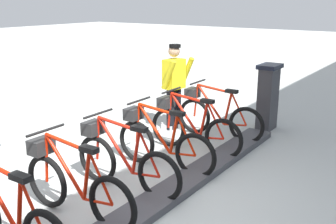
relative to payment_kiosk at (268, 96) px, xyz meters
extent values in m
plane|color=silver|center=(-0.05, 3.84, -0.67)|extent=(60.00, 60.00, 0.00)
cube|color=#47474C|center=(-0.05, 3.84, -0.62)|extent=(0.44, 6.83, 0.10)
cube|color=#38383D|center=(0.00, 0.00, -0.07)|extent=(0.28, 0.44, 1.20)
cube|color=#194C8C|center=(0.15, 0.00, 0.28)|extent=(0.03, 0.30, 0.40)
cube|color=black|center=(0.00, 0.00, 0.57)|extent=(0.36, 0.52, 0.08)
torus|color=black|center=(-0.03, 1.02, -0.33)|extent=(0.67, 0.08, 0.67)
torus|color=black|center=(1.02, 1.04, -0.33)|extent=(0.67, 0.08, 0.67)
cylinder|color=red|center=(0.68, 1.03, -0.05)|extent=(0.60, 0.06, 0.70)
cylinder|color=red|center=(0.34, 1.03, -0.09)|extent=(0.16, 0.05, 0.61)
cylinder|color=red|center=(0.62, 1.03, 0.25)|extent=(0.69, 0.06, 0.11)
cylinder|color=red|center=(0.18, 1.02, -0.36)|extent=(0.43, 0.04, 0.09)
cylinder|color=red|center=(0.12, 1.02, -0.06)|extent=(0.33, 0.04, 0.56)
cylinder|color=red|center=(0.99, 1.04, -0.02)|extent=(0.10, 0.04, 0.62)
cube|color=black|center=(0.28, 1.02, 0.24)|extent=(0.22, 0.10, 0.06)
cylinder|color=black|center=(0.96, 1.04, 0.33)|extent=(0.04, 0.54, 0.03)
cube|color=#2D2D2D|center=(1.07, 1.04, 0.11)|extent=(0.21, 0.28, 0.18)
torus|color=black|center=(-0.03, 1.88, -0.33)|extent=(0.67, 0.08, 0.67)
torus|color=black|center=(1.02, 1.90, -0.33)|extent=(0.67, 0.08, 0.67)
cylinder|color=red|center=(0.68, 1.89, -0.05)|extent=(0.60, 0.06, 0.70)
cylinder|color=red|center=(0.34, 1.89, -0.09)|extent=(0.16, 0.05, 0.61)
cylinder|color=red|center=(0.62, 1.89, 0.25)|extent=(0.69, 0.06, 0.11)
cylinder|color=red|center=(0.18, 1.88, -0.36)|extent=(0.43, 0.04, 0.09)
cylinder|color=red|center=(0.12, 1.88, -0.06)|extent=(0.33, 0.04, 0.56)
cylinder|color=red|center=(0.99, 1.90, -0.02)|extent=(0.10, 0.04, 0.62)
cube|color=black|center=(0.28, 1.89, 0.24)|extent=(0.22, 0.10, 0.06)
cylinder|color=black|center=(0.96, 1.90, 0.33)|extent=(0.04, 0.54, 0.03)
cube|color=#2D2D2D|center=(1.07, 1.90, 0.11)|extent=(0.21, 0.28, 0.18)
torus|color=black|center=(-0.03, 2.74, -0.33)|extent=(0.67, 0.08, 0.67)
torus|color=black|center=(1.02, 2.76, -0.33)|extent=(0.67, 0.08, 0.67)
cylinder|color=red|center=(0.68, 2.76, -0.05)|extent=(0.60, 0.06, 0.70)
cylinder|color=red|center=(0.34, 2.75, -0.09)|extent=(0.16, 0.05, 0.61)
cylinder|color=red|center=(0.62, 2.75, 0.25)|extent=(0.69, 0.06, 0.11)
cylinder|color=red|center=(0.18, 2.75, -0.36)|extent=(0.43, 0.04, 0.09)
cylinder|color=red|center=(0.12, 2.74, -0.06)|extent=(0.33, 0.04, 0.56)
cylinder|color=red|center=(0.99, 2.76, -0.02)|extent=(0.10, 0.04, 0.62)
cube|color=black|center=(0.28, 2.75, 0.24)|extent=(0.22, 0.10, 0.06)
cylinder|color=black|center=(0.96, 2.76, 0.33)|extent=(0.04, 0.54, 0.03)
cube|color=#2D2D2D|center=(1.07, 2.76, 0.11)|extent=(0.21, 0.28, 0.18)
torus|color=black|center=(-0.03, 3.60, -0.33)|extent=(0.67, 0.08, 0.67)
torus|color=black|center=(1.02, 3.62, -0.33)|extent=(0.67, 0.08, 0.67)
cylinder|color=red|center=(0.68, 3.62, -0.05)|extent=(0.60, 0.06, 0.70)
cylinder|color=red|center=(0.34, 3.61, -0.09)|extent=(0.16, 0.05, 0.61)
cylinder|color=red|center=(0.62, 3.62, 0.25)|extent=(0.69, 0.06, 0.11)
cylinder|color=red|center=(0.18, 3.61, -0.36)|extent=(0.43, 0.04, 0.09)
cylinder|color=red|center=(0.12, 3.61, -0.06)|extent=(0.33, 0.04, 0.56)
cylinder|color=red|center=(0.99, 3.62, -0.02)|extent=(0.10, 0.04, 0.62)
cube|color=black|center=(0.28, 3.61, 0.24)|extent=(0.22, 0.10, 0.06)
cylinder|color=black|center=(0.96, 3.62, 0.33)|extent=(0.04, 0.54, 0.03)
cube|color=#2D2D2D|center=(1.07, 3.63, 0.11)|extent=(0.21, 0.28, 0.18)
torus|color=black|center=(-0.03, 4.46, -0.33)|extent=(0.67, 0.08, 0.67)
torus|color=black|center=(1.02, 4.49, -0.33)|extent=(0.67, 0.08, 0.67)
cylinder|color=red|center=(0.68, 4.48, -0.05)|extent=(0.60, 0.06, 0.70)
cylinder|color=red|center=(0.34, 4.47, -0.09)|extent=(0.16, 0.05, 0.61)
cylinder|color=red|center=(0.62, 4.48, 0.25)|extent=(0.69, 0.06, 0.11)
cylinder|color=red|center=(0.18, 4.47, -0.36)|extent=(0.43, 0.04, 0.09)
cylinder|color=red|center=(0.12, 4.47, -0.06)|extent=(0.33, 0.04, 0.56)
cylinder|color=red|center=(0.99, 4.49, -0.02)|extent=(0.10, 0.04, 0.62)
cube|color=black|center=(0.28, 4.47, 0.24)|extent=(0.22, 0.10, 0.06)
cylinder|color=black|center=(0.96, 4.49, 0.33)|extent=(0.04, 0.54, 0.03)
cube|color=#2D2D2D|center=(1.07, 4.49, 0.11)|extent=(0.21, 0.28, 0.18)
cylinder|color=red|center=(0.34, 5.33, -0.09)|extent=(0.16, 0.05, 0.61)
cylinder|color=red|center=(0.12, 5.33, -0.06)|extent=(0.33, 0.04, 0.56)
cube|color=black|center=(0.28, 5.33, 0.24)|extent=(0.22, 0.10, 0.06)
cube|color=white|center=(1.40, 0.96, -0.62)|extent=(0.27, 0.14, 0.10)
cube|color=white|center=(1.55, 1.16, -0.62)|extent=(0.27, 0.14, 0.10)
cylinder|color=black|center=(1.46, 0.96, -0.24)|extent=(0.15, 0.15, 0.82)
cylinder|color=black|center=(1.49, 1.16, -0.24)|extent=(0.15, 0.15, 0.82)
cube|color=yellow|center=(1.48, 1.06, 0.43)|extent=(0.31, 0.43, 0.56)
cylinder|color=yellow|center=(1.34, 0.82, 0.46)|extent=(0.35, 0.14, 0.57)
cylinder|color=yellow|center=(1.41, 1.33, 0.46)|extent=(0.35, 0.14, 0.57)
sphere|color=tan|center=(1.48, 1.06, 0.86)|extent=(0.22, 0.22, 0.22)
cylinder|color=black|center=(1.46, 1.07, 0.96)|extent=(0.22, 0.22, 0.06)
camera|label=1|loc=(-2.75, 7.32, 1.81)|focal=43.10mm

